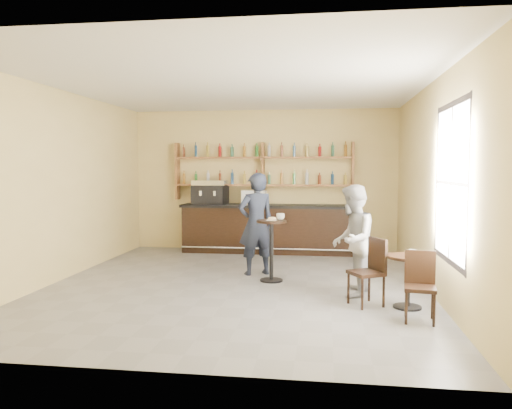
# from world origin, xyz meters

# --- Properties ---
(floor) EXTENTS (7.00, 7.00, 0.00)m
(floor) POSITION_xyz_m (0.00, 0.00, 0.00)
(floor) COLOR slate
(floor) RESTS_ON ground
(ceiling) EXTENTS (7.00, 7.00, 0.00)m
(ceiling) POSITION_xyz_m (0.00, 0.00, 3.20)
(ceiling) COLOR white
(ceiling) RESTS_ON wall_back
(wall_back) EXTENTS (7.00, 0.00, 7.00)m
(wall_back) POSITION_xyz_m (0.00, 3.50, 1.60)
(wall_back) COLOR #E0C77F
(wall_back) RESTS_ON floor
(wall_front) EXTENTS (7.00, 0.00, 7.00)m
(wall_front) POSITION_xyz_m (0.00, -3.50, 1.60)
(wall_front) COLOR #E0C77F
(wall_front) RESTS_ON floor
(wall_left) EXTENTS (0.00, 7.00, 7.00)m
(wall_left) POSITION_xyz_m (-3.00, 0.00, 1.60)
(wall_left) COLOR #E0C77F
(wall_left) RESTS_ON floor
(wall_right) EXTENTS (0.00, 7.00, 7.00)m
(wall_right) POSITION_xyz_m (3.00, 0.00, 1.60)
(wall_right) COLOR #E0C77F
(wall_right) RESTS_ON floor
(window_pane) EXTENTS (0.00, 2.00, 2.00)m
(window_pane) POSITION_xyz_m (2.99, -1.20, 1.70)
(window_pane) COLOR white
(window_pane) RESTS_ON wall_right
(window_frame) EXTENTS (0.04, 1.70, 2.10)m
(window_frame) POSITION_xyz_m (2.99, -1.20, 1.70)
(window_frame) COLOR black
(window_frame) RESTS_ON wall_right
(shelf_unit) EXTENTS (4.00, 0.26, 1.40)m
(shelf_unit) POSITION_xyz_m (0.00, 3.37, 1.81)
(shelf_unit) COLOR brown
(shelf_unit) RESTS_ON wall_back
(liquor_bottles) EXTENTS (3.68, 0.10, 1.00)m
(liquor_bottles) POSITION_xyz_m (0.00, 3.37, 1.98)
(liquor_bottles) COLOR #8C5919
(liquor_bottles) RESTS_ON shelf_unit
(bar_counter) EXTENTS (3.96, 0.77, 1.07)m
(bar_counter) POSITION_xyz_m (0.19, 3.15, 0.54)
(bar_counter) COLOR black
(bar_counter) RESTS_ON floor
(espresso_machine) EXTENTS (0.80, 0.56, 0.54)m
(espresso_machine) POSITION_xyz_m (-1.18, 3.15, 1.34)
(espresso_machine) COLOR black
(espresso_machine) RESTS_ON bar_counter
(pastry_case) EXTENTS (0.59, 0.50, 0.32)m
(pastry_case) POSITION_xyz_m (-0.17, 3.15, 1.23)
(pastry_case) COLOR silver
(pastry_case) RESTS_ON bar_counter
(pedestal_table) EXTENTS (0.58, 0.58, 1.02)m
(pedestal_table) POSITION_xyz_m (0.52, 0.34, 0.51)
(pedestal_table) COLOR black
(pedestal_table) RESTS_ON floor
(napkin) EXTENTS (0.17, 0.17, 0.00)m
(napkin) POSITION_xyz_m (0.52, 0.34, 1.03)
(napkin) COLOR white
(napkin) RESTS_ON pedestal_table
(donut) EXTENTS (0.18, 0.18, 0.05)m
(donut) POSITION_xyz_m (0.53, 0.33, 1.05)
(donut) COLOR tan
(donut) RESTS_ON napkin
(cup_pedestal) EXTENTS (0.15, 0.15, 0.11)m
(cup_pedestal) POSITION_xyz_m (0.66, 0.44, 1.08)
(cup_pedestal) COLOR white
(cup_pedestal) RESTS_ON pedestal_table
(man_main) EXTENTS (0.78, 0.69, 1.81)m
(man_main) POSITION_xyz_m (0.20, 0.83, 0.90)
(man_main) COLOR black
(man_main) RESTS_ON floor
(cafe_table) EXTENTS (0.57, 0.57, 0.72)m
(cafe_table) POSITION_xyz_m (2.52, -0.99, 0.36)
(cafe_table) COLOR black
(cafe_table) RESTS_ON floor
(cup_cafe) EXTENTS (0.12, 0.12, 0.08)m
(cup_cafe) POSITION_xyz_m (2.57, -0.99, 0.76)
(cup_cafe) COLOR white
(cup_cafe) RESTS_ON cafe_table
(chair_west) EXTENTS (0.55, 0.55, 0.93)m
(chair_west) POSITION_xyz_m (1.97, -0.94, 0.46)
(chair_west) COLOR black
(chair_west) RESTS_ON floor
(chair_south) EXTENTS (0.42, 0.42, 0.86)m
(chair_south) POSITION_xyz_m (2.57, -1.59, 0.43)
(chair_south) COLOR black
(chair_south) RESTS_ON floor
(patron_second) EXTENTS (0.76, 0.91, 1.65)m
(patron_second) POSITION_xyz_m (1.81, -0.42, 0.82)
(patron_second) COLOR gray
(patron_second) RESTS_ON floor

